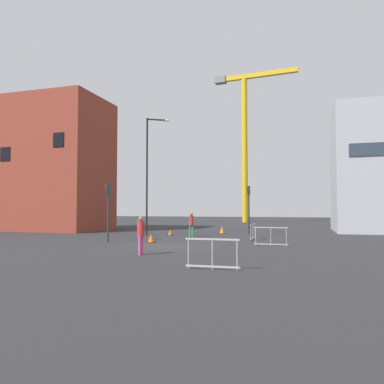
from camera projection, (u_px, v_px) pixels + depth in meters
ground at (169, 246)px, 21.39m from camera, size 160.00×160.00×0.00m
brick_building at (56, 165)px, 37.31m from camera, size 9.64×7.26×12.99m
construction_crane at (245, 127)px, 59.84m from camera, size 13.33×2.27×23.95m
streetlamp_tall at (149, 168)px, 29.73m from camera, size 1.63×0.96×9.38m
traffic_light_corner at (108, 203)px, 24.11m from camera, size 0.37×0.36×3.72m
traffic_light_island at (249, 202)px, 31.65m from camera, size 0.27×0.38×4.05m
pedestrian_walking at (141, 232)px, 17.22m from camera, size 0.34×0.34×1.77m
pedestrian_waiting at (191, 223)px, 28.40m from camera, size 0.34×0.34×1.84m
safety_barrier_front at (212, 253)px, 13.08m from camera, size 1.94×0.10×1.08m
safety_barrier_mid_span at (271, 236)px, 21.34m from camera, size 1.91×0.09×1.08m
safety_barrier_right_run at (253, 231)px, 25.73m from camera, size 0.08×2.48×1.08m
traffic_cone_orange at (170, 233)px, 29.81m from camera, size 0.45×0.45×0.45m
traffic_cone_on_verge at (151, 239)px, 23.54m from camera, size 0.51×0.51×0.51m
traffic_cone_by_barrier at (222, 230)px, 32.03m from camera, size 0.60×0.60×0.60m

